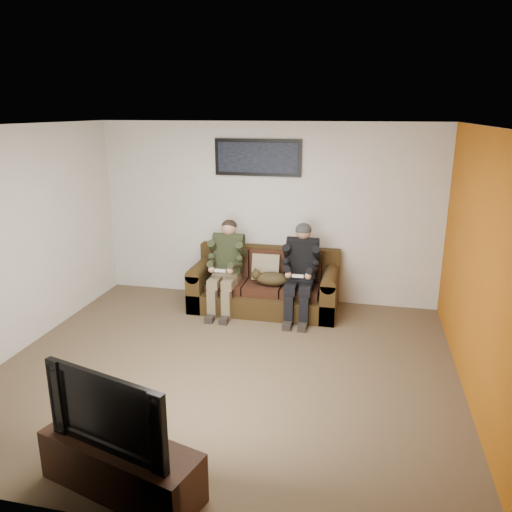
% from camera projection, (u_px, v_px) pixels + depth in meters
% --- Properties ---
extents(floor, '(5.00, 5.00, 0.00)m').
position_uv_depth(floor, '(227.00, 367.00, 5.54)').
color(floor, brown).
rests_on(floor, ground).
extents(ceiling, '(5.00, 5.00, 0.00)m').
position_uv_depth(ceiling, '(222.00, 126.00, 4.81)').
color(ceiling, silver).
rests_on(ceiling, ground).
extents(wall_back, '(5.00, 0.00, 5.00)m').
position_uv_depth(wall_back, '(267.00, 213.00, 7.28)').
color(wall_back, beige).
rests_on(wall_back, ground).
extents(wall_front, '(5.00, 0.00, 5.00)m').
position_uv_depth(wall_front, '(124.00, 355.00, 3.07)').
color(wall_front, beige).
rests_on(wall_front, ground).
extents(wall_left, '(0.00, 4.50, 4.50)m').
position_uv_depth(wall_left, '(14.00, 242.00, 5.69)').
color(wall_left, beige).
rests_on(wall_left, ground).
extents(wall_right, '(0.00, 4.50, 4.50)m').
position_uv_depth(wall_right, '(482.00, 271.00, 4.66)').
color(wall_right, beige).
rests_on(wall_right, ground).
extents(accent_wall_right, '(0.00, 4.50, 4.50)m').
position_uv_depth(accent_wall_right, '(481.00, 271.00, 4.66)').
color(accent_wall_right, '#A95910').
rests_on(accent_wall_right, ground).
extents(sofa, '(2.05, 0.89, 0.84)m').
position_uv_depth(sofa, '(265.00, 286.00, 7.15)').
color(sofa, '#372610').
rests_on(sofa, ground).
extents(throw_pillow, '(0.39, 0.19, 0.39)m').
position_uv_depth(throw_pillow, '(266.00, 267.00, 7.10)').
color(throw_pillow, '#917F5F').
rests_on(throw_pillow, sofa).
extents(throw_blanket, '(0.42, 0.21, 0.07)m').
position_uv_depth(throw_blanket, '(228.00, 244.00, 7.37)').
color(throw_blanket, tan).
rests_on(throw_blanket, sofa).
extents(person_left, '(0.51, 0.87, 1.27)m').
position_uv_depth(person_left, '(226.00, 262.00, 6.99)').
color(person_left, '#736248').
rests_on(person_left, sofa).
extents(person_right, '(0.51, 0.86, 1.27)m').
position_uv_depth(person_right, '(301.00, 266.00, 6.77)').
color(person_right, black).
rests_on(person_right, sofa).
extents(cat, '(0.66, 0.26, 0.24)m').
position_uv_depth(cat, '(271.00, 278.00, 6.89)').
color(cat, '#493A1C').
rests_on(cat, sofa).
extents(framed_poster, '(1.25, 0.05, 0.52)m').
position_uv_depth(framed_poster, '(258.00, 158.00, 7.05)').
color(framed_poster, black).
rests_on(framed_poster, wall_back).
extents(tv_stand, '(1.35, 0.75, 0.40)m').
position_uv_depth(tv_stand, '(121.00, 466.00, 3.71)').
color(tv_stand, '#311B10').
rests_on(tv_stand, ground).
extents(television, '(1.06, 0.43, 0.61)m').
position_uv_depth(television, '(116.00, 406.00, 3.57)').
color(television, black).
rests_on(television, tv_stand).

